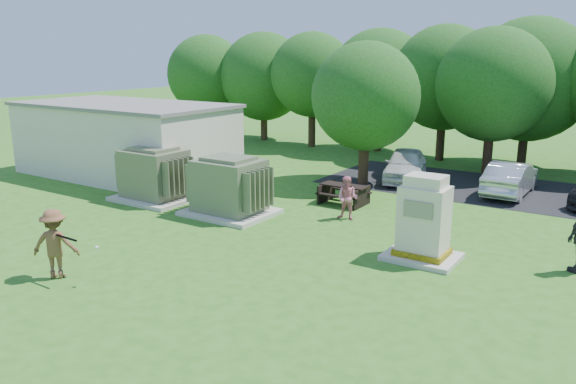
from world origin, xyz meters
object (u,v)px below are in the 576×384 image
Objects in this scene: car_white at (406,165)px; car_silver_a at (511,178)px; transformer_right at (229,188)px; picnic_table at (344,192)px; transformer_left at (155,175)px; person_at_picnic at (347,198)px; batter at (55,244)px; generator_cabinet at (424,223)px.

car_white reaches higher than car_silver_a.
transformer_right is 0.71× the size of car_white.
transformer_left is at bearing -151.78° from picnic_table.
transformer_right is 1.99× the size of person_at_picnic.
transformer_left reaches higher than batter.
car_silver_a is at bearing 36.79° from transformer_left.
person_at_picnic reaches higher than car_white.
car_silver_a is (7.63, 8.47, -0.30)m from transformer_right.
generator_cabinet is at bearing -4.18° from transformer_right.
batter is (-7.31, -6.35, -0.14)m from generator_cabinet.
person_at_picnic is (1.05, -1.73, 0.29)m from picnic_table.
car_silver_a is at bearing -17.40° from car_white.
car_silver_a is at bearing 54.14° from person_at_picnic.
batter reaches higher than person_at_picnic.
batter is 9.41m from person_at_picnic.
transformer_right is 4.42m from picnic_table.
transformer_left is 7.67m from person_at_picnic.
generator_cabinet reaches higher than car_silver_a.
transformer_left is 7.80m from batter.
car_white is at bearing 69.81° from transformer_right.
person_at_picnic is (3.81, 8.60, -0.14)m from batter.
car_white is 4.49m from car_silver_a.
generator_cabinet reaches higher than car_white.
transformer_right is 1.26× the size of generator_cabinet.
transformer_left is 1.72× the size of picnic_table.
transformer_right reaches higher than person_at_picnic.
transformer_right reaches higher than picnic_table.
picnic_table is 10.70m from batter.
car_white is (-4.13, 9.06, -0.32)m from generator_cabinet.
transformer_left is at bearing 177.23° from generator_cabinet.
transformer_right is at bearing 48.20° from car_silver_a.
batter is 17.16m from car_silver_a.
transformer_right is 9.09m from car_white.
picnic_table is 0.97× the size of batter.
picnic_table is 0.41× the size of car_white.
generator_cabinet is 9.02m from car_silver_a.
batter is 0.44× the size of car_silver_a.
car_white is (3.14, 8.53, -0.25)m from transformer_right.
car_silver_a is (3.86, 6.75, -0.08)m from person_at_picnic.
car_silver_a is at bearing 45.70° from picnic_table.
person_at_picnic is at bearing 12.95° from transformer_left.
transformer_right reaches higher than batter.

